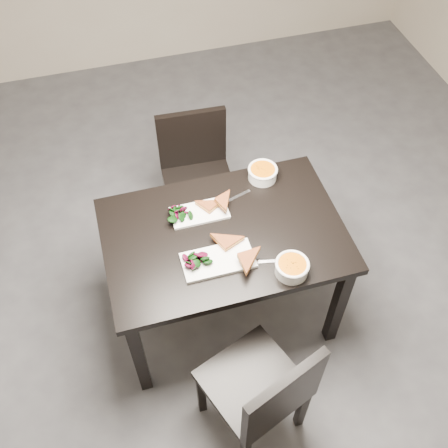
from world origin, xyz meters
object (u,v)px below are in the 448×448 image
(plate_near, at_px, (218,260))
(soup_bowl_near, at_px, (292,267))
(chair_near, at_px, (264,391))
(soup_bowl_far, at_px, (263,172))
(chair_far, at_px, (196,170))
(table, at_px, (224,245))
(plate_far, at_px, (200,213))

(plate_near, height_order, soup_bowl_near, soup_bowl_near)
(chair_near, distance_m, soup_bowl_near, 0.58)
(plate_near, bearing_deg, soup_bowl_near, -25.65)
(soup_bowl_near, xyz_separation_m, soup_bowl_far, (0.06, 0.62, -0.00))
(chair_far, relative_size, soup_bowl_far, 5.28)
(plate_near, bearing_deg, chair_far, 83.50)
(plate_near, xyz_separation_m, soup_bowl_far, (0.38, 0.47, 0.03))
(chair_far, xyz_separation_m, plate_near, (-0.10, -0.88, 0.27))
(chair_near, xyz_separation_m, soup_bowl_near, (0.26, 0.42, 0.31))
(table, relative_size, chair_near, 1.41)
(chair_near, bearing_deg, plate_near, 75.20)
(chair_near, height_order, plate_near, chair_near)
(table, distance_m, soup_bowl_far, 0.45)
(chair_near, distance_m, soup_bowl_far, 1.13)
(plate_far, bearing_deg, table, -60.54)
(soup_bowl_near, bearing_deg, plate_near, 154.35)
(table, bearing_deg, chair_far, 87.96)
(chair_far, xyz_separation_m, soup_bowl_near, (0.21, -1.03, 0.31))
(soup_bowl_near, relative_size, plate_far, 0.55)
(chair_far, bearing_deg, chair_near, -88.66)
(soup_bowl_far, bearing_deg, plate_near, -128.92)
(soup_bowl_near, distance_m, plate_far, 0.57)
(chair_far, distance_m, plate_near, 0.92)
(plate_near, relative_size, soup_bowl_near, 2.14)
(table, distance_m, chair_far, 0.74)
(table, distance_m, plate_near, 0.21)
(table, height_order, plate_near, plate_near)
(table, relative_size, plate_far, 4.11)
(plate_near, distance_m, plate_far, 0.31)
(chair_far, height_order, plate_far, chair_far)
(plate_far, bearing_deg, soup_bowl_near, -54.81)
(soup_bowl_far, bearing_deg, soup_bowl_near, -95.84)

